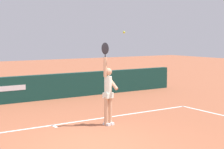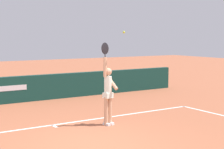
% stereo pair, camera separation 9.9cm
% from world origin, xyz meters
% --- Properties ---
extents(ground_plane, '(60.00, 60.00, 0.00)m').
position_xyz_m(ground_plane, '(0.00, 0.00, 0.00)').
color(ground_plane, '#A55A3B').
extents(court_lines, '(10.56, 5.10, 0.00)m').
position_xyz_m(court_lines, '(0.00, -0.26, 0.00)').
color(court_lines, white).
rests_on(court_lines, ground).
extents(back_wall, '(15.95, 0.26, 1.03)m').
position_xyz_m(back_wall, '(-0.00, 6.33, 0.52)').
color(back_wall, '#123932').
rests_on(back_wall, ground).
extents(tennis_player, '(0.48, 0.45, 2.43)m').
position_xyz_m(tennis_player, '(1.39, 1.38, 1.00)').
color(tennis_player, tan).
rests_on(tennis_player, ground).
extents(tennis_ball, '(0.07, 0.07, 0.07)m').
position_xyz_m(tennis_ball, '(1.74, 1.07, 2.70)').
color(tennis_ball, '#D1E237').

